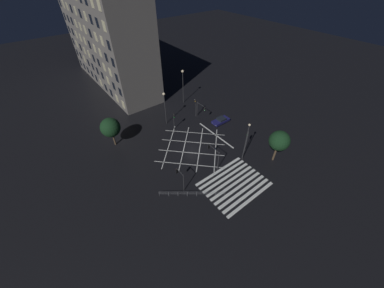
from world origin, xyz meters
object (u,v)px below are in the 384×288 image
(traffic_light_sw_cross, at_px, (180,175))
(street_lamp_east, at_px, (247,138))
(traffic_light_se_cross, at_px, (247,138))
(street_lamp_west, at_px, (164,101))
(street_tree_far, at_px, (110,128))
(street_tree_near, at_px, (279,141))
(street_lamp_far, at_px, (183,78))
(traffic_light_ne_main, at_px, (196,104))
(traffic_light_median_south, at_px, (213,152))
(traffic_light_ne_cross, at_px, (201,108))
(waiting_car, at_px, (221,120))
(traffic_light_median_north, at_px, (174,118))

(traffic_light_sw_cross, bearing_deg, street_lamp_east, -98.15)
(traffic_light_se_cross, bearing_deg, street_lamp_east, 122.30)
(street_lamp_west, bearing_deg, street_tree_far, 178.98)
(street_tree_near, xyz_separation_m, street_tree_far, (-21.17, 21.63, -0.33))
(street_lamp_far, distance_m, street_tree_far, 20.74)
(traffic_light_se_cross, distance_m, street_tree_far, 25.25)
(traffic_light_ne_main, distance_m, traffic_light_sw_cross, 20.30)
(traffic_light_se_cross, relative_size, traffic_light_ne_main, 1.01)
(traffic_light_sw_cross, bearing_deg, traffic_light_median_south, -86.25)
(traffic_light_se_cross, height_order, street_tree_far, street_tree_far)
(traffic_light_se_cross, height_order, street_tree_near, street_tree_near)
(traffic_light_ne_main, height_order, traffic_light_ne_cross, traffic_light_ne_main)
(waiting_car, bearing_deg, street_lamp_east, 66.23)
(traffic_light_median_north, height_order, street_tree_far, street_tree_far)
(traffic_light_ne_cross, xyz_separation_m, street_tree_near, (2.18, -18.09, 1.72))
(traffic_light_median_north, height_order, street_tree_near, street_tree_near)
(traffic_light_median_north, bearing_deg, waiting_car, 65.66)
(street_lamp_east, xyz_separation_m, street_lamp_far, (3.23, 22.81, 1.43))
(traffic_light_se_cross, height_order, traffic_light_ne_cross, traffic_light_se_cross)
(traffic_light_ne_main, distance_m, street_tree_far, 18.75)
(traffic_light_median_south, height_order, traffic_light_ne_main, traffic_light_ne_main)
(street_lamp_west, relative_size, street_tree_near, 1.20)
(street_tree_near, height_order, street_tree_far, street_tree_near)
(traffic_light_ne_main, xyz_separation_m, street_tree_far, (-18.62, 2.00, 0.94))
(street_lamp_far, bearing_deg, traffic_light_median_south, -112.86)
(traffic_light_ne_cross, distance_m, street_lamp_east, 14.86)
(street_lamp_west, bearing_deg, waiting_car, -36.31)
(traffic_light_se_cross, distance_m, waiting_car, 10.20)
(traffic_light_median_south, bearing_deg, traffic_light_ne_cross, -31.78)
(traffic_light_ne_main, bearing_deg, traffic_light_median_north, 9.15)
(traffic_light_ne_main, xyz_separation_m, street_lamp_west, (-6.82, 1.79, 2.47))
(traffic_light_median_north, relative_size, street_lamp_east, 0.50)
(traffic_light_se_cross, bearing_deg, traffic_light_median_north, 26.24)
(traffic_light_median_south, xyz_separation_m, traffic_light_ne_main, (7.21, 13.78, 0.12))
(traffic_light_se_cross, bearing_deg, street_tree_far, 48.20)
(traffic_light_ne_main, height_order, traffic_light_median_north, traffic_light_ne_main)
(street_lamp_west, relative_size, street_lamp_far, 0.89)
(traffic_light_ne_cross, xyz_separation_m, street_lamp_far, (1.07, 8.28, 3.69))
(traffic_light_median_south, xyz_separation_m, street_lamp_west, (0.39, 15.58, 2.59))
(traffic_light_se_cross, xyz_separation_m, street_lamp_west, (-7.01, 16.61, 2.45))
(traffic_light_median_south, relative_size, street_lamp_far, 0.50)
(traffic_light_median_south, distance_m, street_lamp_far, 22.52)
(traffic_light_se_cross, bearing_deg, street_lamp_west, 22.87)
(traffic_light_median_south, xyz_separation_m, street_tree_near, (9.76, -5.85, 1.39))
(traffic_light_median_north, relative_size, street_tree_far, 0.66)
(traffic_light_sw_cross, distance_m, street_lamp_east, 12.97)
(traffic_light_median_south, distance_m, traffic_light_sw_cross, 7.25)
(street_lamp_east, xyz_separation_m, street_tree_far, (-16.83, 18.07, -0.87))
(traffic_light_median_south, xyz_separation_m, traffic_light_ne_cross, (7.59, 12.24, -0.32))
(traffic_light_median_south, relative_size, street_tree_near, 0.67)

